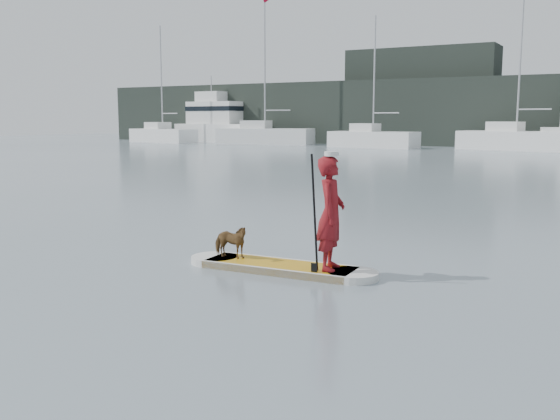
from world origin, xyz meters
The scene contains 12 objects.
paddleboard centered at (3.16, 3.53, 0.06)m, with size 3.30×0.95×0.12m.
paddler centered at (4.03, 3.58, 1.00)m, with size 0.64×0.42×1.77m, color maroon.
white_cap centered at (4.03, 3.58, 1.92)m, with size 0.22×0.22×0.07m, color silver.
dog centered at (2.23, 3.47, 0.40)m, with size 0.30×0.67×0.56m, color brown.
paddle centered at (3.90, 3.28, 0.80)m, with size 0.10×0.30×2.00m.
sailboat_a centered at (-34.55, 45.44, 0.82)m, with size 8.44×4.12×11.74m.
sailboat_b centered at (-23.00, 46.69, 0.95)m, with size 9.55×4.10×13.74m.
sailboat_c centered at (-11.30, 44.98, 0.80)m, with size 7.79×3.28×10.87m.
sailboat_d centered at (-0.07, 46.57, 0.93)m, with size 9.18×4.29×13.01m.
motor_yacht_b centered at (-29.88, 49.16, 1.94)m, with size 10.67×4.15×6.92m.
shore_mass centered at (0.00, 53.00, 3.00)m, with size 90.00×6.00×6.00m, color black.
shore_building_west centered at (-10.00, 54.00, 4.50)m, with size 14.00×4.00×9.00m, color black.
Camera 1 is at (8.04, -5.10, 2.46)m, focal length 40.00 mm.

